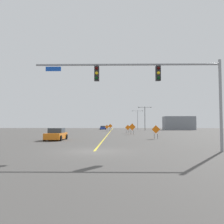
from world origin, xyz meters
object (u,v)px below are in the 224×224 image
(construction_sign_left_lane, at_px, (110,126))
(car_blue_mid, at_px, (103,128))
(construction_sign_median_far, at_px, (107,127))
(street_lamp_far_right, at_px, (145,116))
(construction_sign_median_near, at_px, (132,127))
(street_lamp_mid_left, at_px, (138,118))
(construction_sign_left_shoulder, at_px, (156,130))
(traffic_signal_assembly, at_px, (156,80))
(construction_sign_right_shoulder, at_px, (128,128))
(car_orange_distant, at_px, (56,135))

(construction_sign_left_lane, height_order, car_blue_mid, construction_sign_left_lane)
(construction_sign_median_far, bearing_deg, street_lamp_far_right, 37.82)
(construction_sign_left_lane, height_order, construction_sign_median_near, construction_sign_median_near)
(street_lamp_mid_left, distance_m, construction_sign_median_near, 45.15)
(street_lamp_mid_left, distance_m, construction_sign_left_shoulder, 57.83)
(construction_sign_left_lane, xyz_separation_m, construction_sign_median_near, (4.66, -22.83, 0.02))
(traffic_signal_assembly, xyz_separation_m, car_blue_mid, (-7.57, 67.62, -4.35))
(street_lamp_mid_left, height_order, construction_sign_median_far, street_lamp_mid_left)
(construction_sign_left_shoulder, distance_m, construction_sign_median_near, 13.10)
(construction_sign_left_lane, bearing_deg, street_lamp_far_right, 21.53)
(street_lamp_mid_left, distance_m, construction_sign_right_shoulder, 40.09)
(construction_sign_left_shoulder, bearing_deg, construction_sign_left_lane, 100.79)
(construction_sign_left_shoulder, height_order, car_blue_mid, construction_sign_left_shoulder)
(construction_sign_left_lane, relative_size, construction_sign_left_shoulder, 1.15)
(street_lamp_mid_left, height_order, construction_sign_left_lane, street_lamp_mid_left)
(construction_sign_left_lane, bearing_deg, construction_sign_right_shoulder, -76.86)
(street_lamp_far_right, relative_size, construction_sign_median_near, 3.51)
(traffic_signal_assembly, xyz_separation_m, construction_sign_median_far, (-5.22, 44.89, -3.86))
(construction_sign_left_lane, xyz_separation_m, construction_sign_left_shoulder, (6.82, -35.76, -0.17))
(street_lamp_far_right, distance_m, construction_sign_left_lane, 11.68)
(construction_sign_left_lane, relative_size, car_blue_mid, 0.51)
(traffic_signal_assembly, distance_m, construction_sign_median_near, 26.91)
(street_lamp_mid_left, relative_size, construction_sign_median_near, 3.48)
(traffic_signal_assembly, xyz_separation_m, construction_sign_right_shoulder, (-0.32, 31.85, -3.84))
(street_lamp_far_right, bearing_deg, car_orange_distant, -110.70)
(car_orange_distant, xyz_separation_m, car_blue_mid, (2.40, 56.36, -0.02))
(construction_sign_right_shoulder, relative_size, construction_sign_median_near, 0.87)
(street_lamp_mid_left, bearing_deg, construction_sign_median_far, -112.02)
(street_lamp_far_right, relative_size, construction_sign_median_far, 4.08)
(street_lamp_far_right, bearing_deg, construction_sign_median_far, -142.18)
(construction_sign_left_lane, distance_m, construction_sign_median_near, 23.31)
(construction_sign_right_shoulder, height_order, construction_sign_left_shoulder, construction_sign_right_shoulder)
(construction_sign_left_shoulder, distance_m, car_blue_mid, 54.80)
(car_blue_mid, bearing_deg, construction_sign_left_shoulder, -79.54)
(construction_sign_median_far, height_order, construction_sign_left_shoulder, construction_sign_median_far)
(construction_sign_right_shoulder, bearing_deg, street_lamp_mid_left, 81.62)
(street_lamp_mid_left, xyz_separation_m, construction_sign_left_lane, (-9.94, -21.90, -3.09))
(construction_sign_median_far, xyz_separation_m, car_blue_mid, (-2.35, 22.73, -0.49))
(car_orange_distant, distance_m, car_blue_mid, 56.41)
(construction_sign_median_far, bearing_deg, construction_sign_right_shoulder, -69.41)
(construction_sign_median_far, bearing_deg, street_lamp_mid_left, 67.98)
(traffic_signal_assembly, xyz_separation_m, street_lamp_far_right, (6.03, 53.62, -0.58))
(construction_sign_median_near, bearing_deg, car_orange_distant, -123.51)
(street_lamp_far_right, distance_m, car_blue_mid, 19.88)
(street_lamp_far_right, distance_m, construction_sign_right_shoulder, 22.91)
(construction_sign_left_lane, bearing_deg, car_blue_mid, 99.79)
(traffic_signal_assembly, xyz_separation_m, construction_sign_left_shoulder, (2.38, 13.73, -3.86))
(car_orange_distant, bearing_deg, construction_sign_right_shoulder, 64.90)
(construction_sign_median_far, distance_m, construction_sign_left_shoulder, 32.07)
(car_orange_distant, bearing_deg, traffic_signal_assembly, -48.47)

